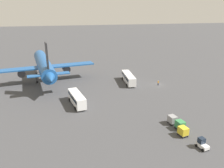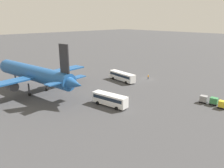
{
  "view_description": "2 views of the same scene",
  "coord_description": "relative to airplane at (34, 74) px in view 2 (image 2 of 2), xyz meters",
  "views": [
    {
      "loc": [
        -67.59,
        33.43,
        25.8
      ],
      "look_at": [
        -6.1,
        18.21,
        3.84
      ],
      "focal_mm": 35.0,
      "sensor_mm": 36.0,
      "label": 1
    },
    {
      "loc": [
        -50.85,
        66.64,
        22.7
      ],
      "look_at": [
        -7.21,
        25.66,
        4.73
      ],
      "focal_mm": 35.0,
      "sensor_mm": 36.0,
      "label": 2
    }
  ],
  "objects": [
    {
      "name": "shuttle_bus_near",
      "position": [
        -9.52,
        -29.6,
        -4.19
      ],
      "size": [
        12.26,
        3.79,
        3.33
      ],
      "rotation": [
        0.0,
        0.0,
        -0.08
      ],
      "color": "white",
      "rests_on": "ground"
    },
    {
      "name": "cargo_cart_grey",
      "position": [
        -40.74,
        -30.29,
        -4.99
      ],
      "size": [
        2.22,
        1.96,
        2.06
      ],
      "rotation": [
        0.0,
        0.0,
        0.15
      ],
      "color": "#38383D",
      "rests_on": "ground"
    },
    {
      "name": "worker_person",
      "position": [
        -14.52,
        -39.06,
        -5.31
      ],
      "size": [
        0.38,
        0.38,
        1.74
      ],
      "color": "#1E1E2D",
      "rests_on": "ground"
    },
    {
      "name": "cargo_cart_green",
      "position": [
        -43.35,
        -30.78,
        -4.99
      ],
      "size": [
        2.22,
        1.96,
        2.06
      ],
      "rotation": [
        0.0,
        0.0,
        0.15
      ],
      "color": "#38383D",
      "rests_on": "ground"
    },
    {
      "name": "ground_plane",
      "position": [
        -14.05,
        -38.99,
        -6.18
      ],
      "size": [
        600.0,
        600.0,
        0.0
      ],
      "primitive_type": "plane",
      "color": "#424244"
    },
    {
      "name": "shuttle_bus_far",
      "position": [
        -24.43,
        -9.55,
        -4.19
      ],
      "size": [
        10.6,
        4.34,
        3.34
      ],
      "rotation": [
        0.0,
        0.0,
        0.17
      ],
      "color": "white",
      "rests_on": "ground"
    },
    {
      "name": "airplane",
      "position": [
        0.0,
        0.0,
        0.0
      ],
      "size": [
        42.86,
        36.56,
        16.43
      ],
      "rotation": [
        0.0,
        0.0,
        0.14
      ],
      "color": "#1E5193",
      "rests_on": "ground"
    },
    {
      "name": "cargo_cart_yellow",
      "position": [
        -45.96,
        -29.98,
        -4.99
      ],
      "size": [
        2.22,
        1.96,
        2.06
      ],
      "rotation": [
        0.0,
        0.0,
        0.15
      ],
      "color": "#38383D",
      "rests_on": "ground"
    }
  ]
}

